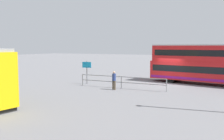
# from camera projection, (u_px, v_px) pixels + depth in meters

# --- Properties ---
(ground_plane) EXTENTS (160.00, 160.00, 0.00)m
(ground_plane) POSITION_uv_depth(u_px,v_px,m) (167.00, 84.00, 25.32)
(ground_plane) COLOR slate
(double_decker_bus) EXTENTS (12.18, 4.33, 3.91)m
(double_decker_bus) POSITION_uv_depth(u_px,v_px,m) (211.00, 64.00, 24.66)
(double_decker_bus) COLOR red
(double_decker_bus) RESTS_ON ground
(pedestrian_near_railing) EXTENTS (0.40, 0.40, 1.61)m
(pedestrian_near_railing) POSITION_uv_depth(u_px,v_px,m) (114.00, 79.00, 21.84)
(pedestrian_near_railing) COLOR #4C3F2D
(pedestrian_near_railing) RESTS_ON ground
(pedestrian_railing) EXTENTS (8.17, 0.25, 1.08)m
(pedestrian_railing) POSITION_uv_depth(u_px,v_px,m) (121.00, 80.00, 22.53)
(pedestrian_railing) COLOR gray
(pedestrian_railing) RESTS_ON ground
(info_sign) EXTENTS (0.94, 0.17, 2.30)m
(info_sign) POSITION_uv_depth(u_px,v_px,m) (87.00, 68.00, 25.13)
(info_sign) COLOR slate
(info_sign) RESTS_ON ground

